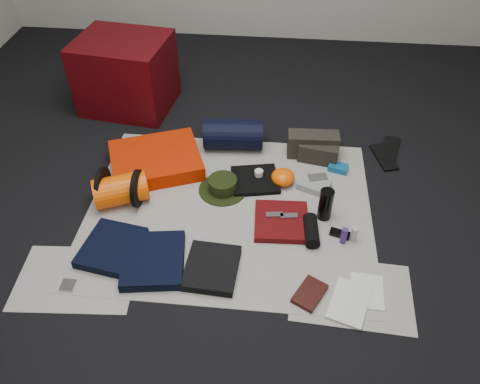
# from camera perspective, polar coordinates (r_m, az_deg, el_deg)

# --- Properties ---
(floor) EXTENTS (4.50, 4.50, 0.02)m
(floor) POSITION_cam_1_polar(r_m,az_deg,el_deg) (2.68, -1.31, -2.34)
(floor) COLOR black
(floor) RESTS_ON ground
(newspaper_mat) EXTENTS (1.60, 1.30, 0.01)m
(newspaper_mat) POSITION_cam_1_polar(r_m,az_deg,el_deg) (2.67, -1.31, -2.14)
(newspaper_mat) COLOR beige
(newspaper_mat) RESTS_ON floor
(newspaper_sheet_front_left) EXTENTS (0.61, 0.44, 0.00)m
(newspaper_sheet_front_left) POSITION_cam_1_polar(r_m,az_deg,el_deg) (2.49, -19.31, -9.90)
(newspaper_sheet_front_left) COLOR beige
(newspaper_sheet_front_left) RESTS_ON floor
(newspaper_sheet_front_right) EXTENTS (0.60, 0.43, 0.00)m
(newspaper_sheet_front_right) POSITION_cam_1_polar(r_m,az_deg,el_deg) (2.37, 13.39, -11.81)
(newspaper_sheet_front_right) COLOR beige
(newspaper_sheet_front_right) RESTS_ON floor
(red_cabinet) EXTENTS (0.67, 0.58, 0.51)m
(red_cabinet) POSITION_cam_1_polar(r_m,az_deg,el_deg) (3.49, -13.72, 13.83)
(red_cabinet) COLOR #470509
(red_cabinet) RESTS_ON floor
(sleeping_pad) EXTENTS (0.66, 0.60, 0.10)m
(sleeping_pad) POSITION_cam_1_polar(r_m,az_deg,el_deg) (2.96, -10.22, 3.82)
(sleeping_pad) COLOR red
(sleeping_pad) RESTS_ON newspaper_mat
(stuff_sack) EXTENTS (0.34, 0.28, 0.17)m
(stuff_sack) POSITION_cam_1_polar(r_m,az_deg,el_deg) (2.74, -14.32, 0.26)
(stuff_sack) COLOR #F65404
(stuff_sack) RESTS_ON newspaper_mat
(sack_strap_left) EXTENTS (0.02, 0.22, 0.22)m
(sack_strap_left) POSITION_cam_1_polar(r_m,az_deg,el_deg) (2.76, -16.36, 0.71)
(sack_strap_left) COLOR black
(sack_strap_left) RESTS_ON newspaper_mat
(sack_strap_right) EXTENTS (0.02, 0.22, 0.22)m
(sack_strap_right) POSITION_cam_1_polar(r_m,az_deg,el_deg) (2.69, -12.38, 0.44)
(sack_strap_right) COLOR black
(sack_strap_right) RESTS_ON newspaper_mat
(navy_duffel) EXTENTS (0.39, 0.22, 0.20)m
(navy_duffel) POSITION_cam_1_polar(r_m,az_deg,el_deg) (3.04, -0.81, 7.02)
(navy_duffel) COLOR black
(navy_duffel) RESTS_ON newspaper_mat
(boonie_brim) EXTENTS (0.37, 0.37, 0.01)m
(boonie_brim) POSITION_cam_1_polar(r_m,az_deg,el_deg) (2.78, -2.11, 0.33)
(boonie_brim) COLOR black
(boonie_brim) RESTS_ON newspaper_mat
(boonie_crown) EXTENTS (0.17, 0.17, 0.07)m
(boonie_crown) POSITION_cam_1_polar(r_m,az_deg,el_deg) (2.75, -2.13, 0.96)
(boonie_crown) COLOR black
(boonie_crown) RESTS_ON boonie_brim
(hiking_boot_left) EXTENTS (0.32, 0.13, 0.16)m
(hiking_boot_left) POSITION_cam_1_polar(r_m,az_deg,el_deg) (3.02, 8.86, 5.74)
(hiking_boot_left) COLOR #2A2721
(hiking_boot_left) RESTS_ON newspaper_mat
(hiking_boot_right) EXTENTS (0.26, 0.14, 0.12)m
(hiking_boot_right) POSITION_cam_1_polar(r_m,az_deg,el_deg) (2.99, 9.52, 4.65)
(hiking_boot_right) COLOR #2A2721
(hiking_boot_right) RESTS_ON newspaper_mat
(flip_flop_left) EXTENTS (0.16, 0.28, 0.01)m
(flip_flop_left) POSITION_cam_1_polar(r_m,az_deg,el_deg) (3.15, 17.11, 4.07)
(flip_flop_left) COLOR black
(flip_flop_left) RESTS_ON floor
(flip_flop_right) EXTENTS (0.18, 0.30, 0.02)m
(flip_flop_right) POSITION_cam_1_polar(r_m,az_deg,el_deg) (3.23, 17.77, 4.96)
(flip_flop_right) COLOR black
(flip_flop_right) RESTS_ON floor
(trousers_navy_a) EXTENTS (0.33, 0.36, 0.05)m
(trousers_navy_a) POSITION_cam_1_polar(r_m,az_deg,el_deg) (2.53, -15.37, -6.54)
(trousers_navy_a) COLOR black
(trousers_navy_a) RESTS_ON newspaper_mat
(trousers_navy_b) EXTENTS (0.35, 0.39, 0.05)m
(trousers_navy_b) POSITION_cam_1_polar(r_m,az_deg,el_deg) (2.42, -10.49, -8.18)
(trousers_navy_b) COLOR black
(trousers_navy_b) RESTS_ON newspaper_mat
(trousers_charcoal) EXTENTS (0.27, 0.31, 0.05)m
(trousers_charcoal) POSITION_cam_1_polar(r_m,az_deg,el_deg) (2.36, -3.46, -9.21)
(trousers_charcoal) COLOR black
(trousers_charcoal) RESTS_ON newspaper_mat
(black_tshirt) EXTENTS (0.32, 0.31, 0.03)m
(black_tshirt) POSITION_cam_1_polar(r_m,az_deg,el_deg) (2.83, 1.85, 1.49)
(black_tshirt) COLOR black
(black_tshirt) RESTS_ON newspaper_mat
(red_shirt) EXTENTS (0.30, 0.30, 0.04)m
(red_shirt) POSITION_cam_1_polar(r_m,az_deg,el_deg) (2.58, 5.06, -3.59)
(red_shirt) COLOR #52080A
(red_shirt) RESTS_ON newspaper_mat
(orange_stuff_sack) EXTENTS (0.18, 0.18, 0.09)m
(orange_stuff_sack) POSITION_cam_1_polar(r_m,az_deg,el_deg) (2.81, 5.25, 1.81)
(orange_stuff_sack) COLOR #F65404
(orange_stuff_sack) RESTS_ON newspaper_mat
(first_aid_pouch) EXTENTS (0.22, 0.19, 0.04)m
(first_aid_pouch) POSITION_cam_1_polar(r_m,az_deg,el_deg) (2.82, 9.02, 0.90)
(first_aid_pouch) COLOR gray
(first_aid_pouch) RESTS_ON newspaper_mat
(water_bottle) EXTENTS (0.09, 0.09, 0.19)m
(water_bottle) POSITION_cam_1_polar(r_m,az_deg,el_deg) (2.60, 10.38, -1.49)
(water_bottle) COLOR black
(water_bottle) RESTS_ON newspaper_mat
(speaker) EXTENTS (0.09, 0.20, 0.08)m
(speaker) POSITION_cam_1_polar(r_m,az_deg,el_deg) (2.53, 8.69, -4.68)
(speaker) COLOR black
(speaker) RESTS_ON newspaper_mat
(compact_camera) EXTENTS (0.13, 0.10, 0.05)m
(compact_camera) POSITION_cam_1_polar(r_m,az_deg,el_deg) (2.85, 9.42, 1.47)
(compact_camera) COLOR #A2A3A7
(compact_camera) RESTS_ON newspaper_mat
(cyan_case) EXTENTS (0.13, 0.10, 0.04)m
(cyan_case) POSITION_cam_1_polar(r_m,az_deg,el_deg) (2.97, 11.88, 2.91)
(cyan_case) COLOR #0D5482
(cyan_case) RESTS_ON newspaper_mat
(toiletry_purple) EXTENTS (0.04, 0.04, 0.10)m
(toiletry_purple) POSITION_cam_1_polar(r_m,az_deg,el_deg) (2.52, 12.54, -5.22)
(toiletry_purple) COLOR #3D226E
(toiletry_purple) RESTS_ON newspaper_mat
(toiletry_clear) EXTENTS (0.04, 0.04, 0.09)m
(toiletry_clear) POSITION_cam_1_polar(r_m,az_deg,el_deg) (2.54, 13.73, -5.07)
(toiletry_clear) COLOR #9EA39E
(toiletry_clear) RESTS_ON newspaper_mat
(paperback_book) EXTENTS (0.18, 0.21, 0.02)m
(paperback_book) POSITION_cam_1_polar(r_m,az_deg,el_deg) (2.31, 8.49, -12.15)
(paperback_book) COLOR black
(paperback_book) RESTS_ON newspaper_mat
(map_booklet) EXTENTS (0.23, 0.28, 0.01)m
(map_booklet) POSITION_cam_1_polar(r_m,az_deg,el_deg) (2.32, 13.19, -12.98)
(map_booklet) COLOR silver
(map_booklet) RESTS_ON newspaper_mat
(map_printout) EXTENTS (0.17, 0.21, 0.01)m
(map_printout) POSITION_cam_1_polar(r_m,az_deg,el_deg) (2.38, 15.23, -11.57)
(map_printout) COLOR silver
(map_printout) RESTS_ON newspaper_mat
(sunglasses) EXTENTS (0.12, 0.07, 0.03)m
(sunglasses) POSITION_cam_1_polar(r_m,az_deg,el_deg) (2.57, 12.07, -5.00)
(sunglasses) COLOR black
(sunglasses) RESTS_ON newspaper_mat
(key_cluster) EXTENTS (0.07, 0.07, 0.01)m
(key_cluster) POSITION_cam_1_polar(r_m,az_deg,el_deg) (2.47, -20.23, -10.60)
(key_cluster) COLOR #A2A3A7
(key_cluster) RESTS_ON newspaper_mat
(tape_roll) EXTENTS (0.05, 0.05, 0.03)m
(tape_roll) POSITION_cam_1_polar(r_m,az_deg,el_deg) (2.83, 2.31, 2.33)
(tape_roll) COLOR silver
(tape_roll) RESTS_ON black_tshirt
(energy_bar_a) EXTENTS (0.10, 0.05, 0.01)m
(energy_bar_a) POSITION_cam_1_polar(r_m,az_deg,el_deg) (2.58, 4.22, -2.80)
(energy_bar_a) COLOR #A2A3A7
(energy_bar_a) RESTS_ON red_shirt
(energy_bar_b) EXTENTS (0.10, 0.05, 0.01)m
(energy_bar_b) POSITION_cam_1_polar(r_m,az_deg,el_deg) (2.58, 6.00, -2.92)
(energy_bar_b) COLOR #A2A3A7
(energy_bar_b) RESTS_ON red_shirt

